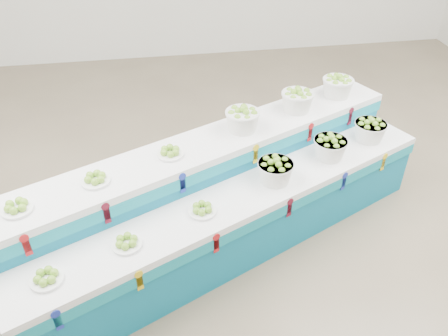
{
  "coord_description": "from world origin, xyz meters",
  "views": [
    {
      "loc": [
        -0.83,
        -3.36,
        3.39
      ],
      "look_at": [
        -0.27,
        0.06,
        0.87
      ],
      "focal_mm": 36.75,
      "sensor_mm": 36.0,
      "label": 1
    }
  ],
  "objects": [
    {
      "name": "ground",
      "position": [
        0.0,
        0.0,
        0.0
      ],
      "size": [
        10.0,
        10.0,
        0.0
      ],
      "primitive_type": "plane",
      "color": "brown",
      "rests_on": "ground"
    },
    {
      "name": "display_stand",
      "position": [
        -0.27,
        0.06,
        0.51
      ],
      "size": [
        4.41,
        2.83,
        1.02
      ],
      "primitive_type": null,
      "rotation": [
        0.0,
        0.0,
        0.43
      ],
      "color": "#0E7095",
      "rests_on": "ground"
    },
    {
      "name": "plate_lower_left",
      "position": [
        -1.76,
        -0.93,
        0.77
      ],
      "size": [
        0.33,
        0.33,
        0.09
      ],
      "primitive_type": "cylinder",
      "rotation": [
        0.0,
        0.0,
        0.43
      ],
      "color": "white",
      "rests_on": "display_stand"
    },
    {
      "name": "plate_lower_mid",
      "position": [
        -1.18,
        -0.66,
        0.77
      ],
      "size": [
        0.33,
        0.33,
        0.09
      ],
      "primitive_type": "cylinder",
      "rotation": [
        0.0,
        0.0,
        0.43
      ],
      "color": "white",
      "rests_on": "display_stand"
    },
    {
      "name": "plate_lower_right",
      "position": [
        -0.53,
        -0.36,
        0.77
      ],
      "size": [
        0.33,
        0.33,
        0.09
      ],
      "primitive_type": "cylinder",
      "rotation": [
        0.0,
        0.0,
        0.43
      ],
      "color": "white",
      "rests_on": "display_stand"
    },
    {
      "name": "basket_lower_left",
      "position": [
        0.21,
        -0.02,
        0.84
      ],
      "size": [
        0.45,
        0.45,
        0.24
      ],
      "primitive_type": null,
      "rotation": [
        0.0,
        0.0,
        0.43
      ],
      "color": "silver",
      "rests_on": "display_stand"
    },
    {
      "name": "basket_lower_mid",
      "position": [
        0.86,
        0.28,
        0.84
      ],
      "size": [
        0.45,
        0.45,
        0.24
      ],
      "primitive_type": null,
      "rotation": [
        0.0,
        0.0,
        0.43
      ],
      "color": "silver",
      "rests_on": "display_stand"
    },
    {
      "name": "basket_lower_right",
      "position": [
        1.4,
        0.53,
        0.84
      ],
      "size": [
        0.45,
        0.45,
        0.24
      ],
      "primitive_type": null,
      "rotation": [
        0.0,
        0.0,
        0.43
      ],
      "color": "silver",
      "rests_on": "display_stand"
    },
    {
      "name": "plate_upper_left",
      "position": [
        -1.98,
        -0.44,
        1.07
      ],
      "size": [
        0.33,
        0.33,
        0.09
      ],
      "primitive_type": "cylinder",
      "rotation": [
        0.0,
        0.0,
        0.43
      ],
      "color": "white",
      "rests_on": "display_stand"
    },
    {
      "name": "plate_upper_mid",
      "position": [
        -1.4,
        -0.17,
        1.07
      ],
      "size": [
        0.33,
        0.33,
        0.09
      ],
      "primitive_type": "cylinder",
      "rotation": [
        0.0,
        0.0,
        0.43
      ],
      "color": "white",
      "rests_on": "display_stand"
    },
    {
      "name": "plate_upper_right",
      "position": [
        -0.75,
        0.13,
        1.07
      ],
      "size": [
        0.33,
        0.33,
        0.09
      ],
      "primitive_type": "cylinder",
      "rotation": [
        0.0,
        0.0,
        0.43
      ],
      "color": "white",
      "rests_on": "display_stand"
    },
    {
      "name": "basket_upper_left",
      "position": [
        -0.01,
        0.47,
        1.14
      ],
      "size": [
        0.45,
        0.45,
        0.24
      ],
      "primitive_type": null,
      "rotation": [
        0.0,
        0.0,
        0.43
      ],
      "color": "silver",
      "rests_on": "display_stand"
    },
    {
      "name": "basket_upper_mid",
      "position": [
        0.63,
        0.77,
        1.14
      ],
      "size": [
        0.45,
        0.45,
        0.24
      ],
      "primitive_type": null,
      "rotation": [
        0.0,
        0.0,
        0.43
      ],
      "color": "silver",
      "rests_on": "display_stand"
    },
    {
      "name": "basket_upper_right",
      "position": [
        1.17,
        1.02,
        1.14
      ],
      "size": [
        0.45,
        0.45,
        0.24
      ],
      "primitive_type": null,
      "rotation": [
        0.0,
        0.0,
        0.43
      ],
      "color": "silver",
      "rests_on": "display_stand"
    }
  ]
}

